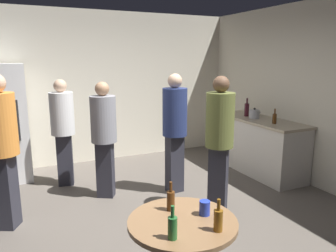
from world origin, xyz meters
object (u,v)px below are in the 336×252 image
at_px(beer_bottle_amber, 218,219).
at_px(person_in_olive_shirt, 220,134).
at_px(plastic_cup_blue, 205,208).
at_px(person_in_navy_shirt, 175,124).
at_px(person_in_gray_shirt, 104,131).
at_px(person_in_orange_shirt, 2,140).
at_px(beer_bottle_on_counter, 274,118).
at_px(kettle, 254,114).
at_px(beer_bottle_green, 173,227).
at_px(foreground_table, 182,233).
at_px(refrigerator, 3,124).
at_px(wine_bottle_on_counter, 247,109).
at_px(beer_bottle_brown, 171,200).
at_px(person_in_white_shirt, 63,125).

relative_size(beer_bottle_amber, person_in_olive_shirt, 0.14).
xyz_separation_m(plastic_cup_blue, person_in_navy_shirt, (0.76, 2.04, 0.19)).
relative_size(person_in_gray_shirt, person_in_orange_shirt, 0.92).
bearing_deg(person_in_navy_shirt, beer_bottle_on_counter, 76.00).
xyz_separation_m(beer_bottle_on_counter, person_in_olive_shirt, (-1.35, -0.53, -0.00)).
relative_size(kettle, beer_bottle_green, 1.06).
relative_size(foreground_table, beer_bottle_green, 3.48).
relative_size(beer_bottle_green, person_in_orange_shirt, 0.13).
bearing_deg(plastic_cup_blue, beer_bottle_on_counter, 37.75).
bearing_deg(beer_bottle_on_counter, beer_bottle_green, -143.38).
height_order(beer_bottle_amber, person_in_olive_shirt, person_in_olive_shirt).
xyz_separation_m(plastic_cup_blue, person_in_orange_shirt, (-1.38, 1.93, 0.22)).
bearing_deg(foreground_table, person_in_gray_shirt, 89.73).
xyz_separation_m(beer_bottle_amber, person_in_gray_shirt, (-0.14, 2.52, 0.10)).
bearing_deg(person_in_gray_shirt, refrigerator, -106.25).
xyz_separation_m(person_in_navy_shirt, person_in_olive_shirt, (0.22, -0.77, 0.00)).
bearing_deg(beer_bottle_amber, person_in_olive_shirt, 56.02).
bearing_deg(beer_bottle_green, wine_bottle_on_counter, 44.80).
distance_m(beer_bottle_amber, plastic_cup_blue, 0.24).
height_order(kettle, foreground_table, kettle).
height_order(kettle, beer_bottle_brown, kettle).
height_order(beer_bottle_on_counter, plastic_cup_blue, beer_bottle_on_counter).
bearing_deg(beer_bottle_on_counter, wine_bottle_on_counter, 87.66).
relative_size(person_in_olive_shirt, person_in_white_shirt, 1.06).
bearing_deg(beer_bottle_brown, person_in_white_shirt, 98.53).
relative_size(kettle, person_in_orange_shirt, 0.14).
height_order(wine_bottle_on_counter, plastic_cup_blue, wine_bottle_on_counter).
height_order(kettle, person_in_white_shirt, person_in_white_shirt).
xyz_separation_m(wine_bottle_on_counter, beer_bottle_amber, (-2.39, -2.74, -0.20)).
height_order(foreground_table, plastic_cup_blue, plastic_cup_blue).
distance_m(beer_bottle_on_counter, plastic_cup_blue, 2.95).
bearing_deg(person_in_olive_shirt, person_in_white_shirt, -89.98).
bearing_deg(beer_bottle_amber, person_in_white_shirt, 100.18).
relative_size(plastic_cup_blue, person_in_gray_shirt, 0.07).
xyz_separation_m(kettle, person_in_olive_shirt, (-1.37, -1.02, 0.01)).
bearing_deg(plastic_cup_blue, wine_bottle_on_counter, 46.72).
height_order(beer_bottle_green, person_in_white_shirt, person_in_white_shirt).
bearing_deg(kettle, beer_bottle_on_counter, -92.76).
bearing_deg(beer_bottle_brown, beer_bottle_amber, -69.22).
bearing_deg(person_in_white_shirt, beer_bottle_on_counter, 80.33).
relative_size(refrigerator, person_in_olive_shirt, 1.07).
relative_size(beer_bottle_green, person_in_white_shirt, 0.15).
xyz_separation_m(kettle, person_in_orange_shirt, (-3.73, -0.36, 0.04)).
bearing_deg(person_in_white_shirt, beer_bottle_green, 16.44).
xyz_separation_m(beer_bottle_brown, beer_bottle_green, (-0.17, -0.37, 0.00)).
bearing_deg(person_in_olive_shirt, person_in_orange_shirt, -58.79).
distance_m(person_in_gray_shirt, person_in_white_shirt, 0.80).
bearing_deg(kettle, wine_bottle_on_counter, 88.65).
relative_size(beer_bottle_amber, beer_bottle_green, 1.00).
bearing_deg(kettle, person_in_navy_shirt, -171.10).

